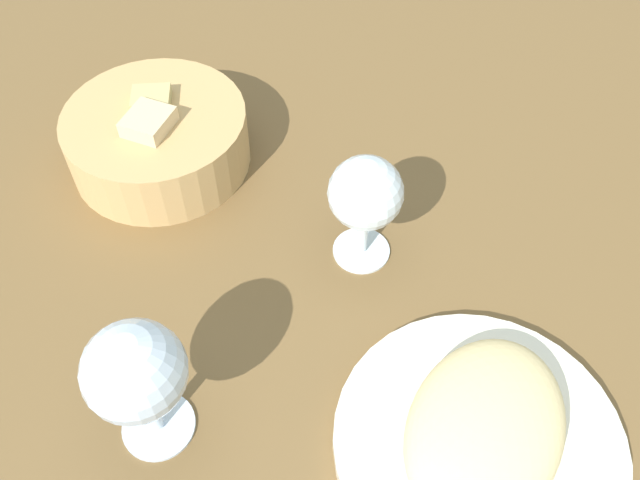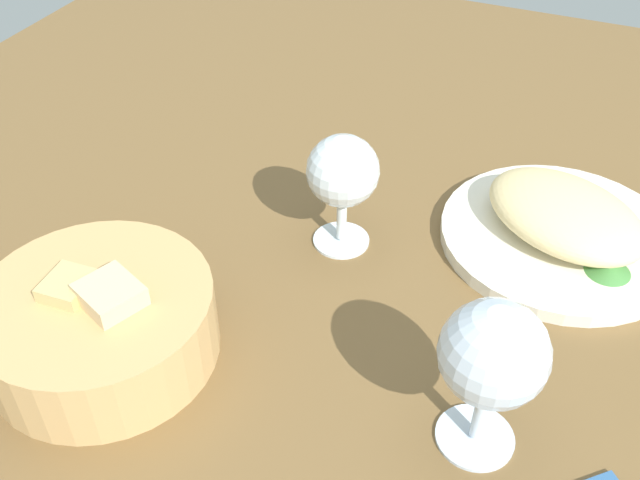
{
  "view_description": "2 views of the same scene",
  "coord_description": "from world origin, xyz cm",
  "px_view_note": "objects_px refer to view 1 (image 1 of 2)",
  "views": [
    {
      "loc": [
        -35.07,
        0.17,
        53.93
      ],
      "look_at": [
        4.21,
        -0.29,
        4.56
      ],
      "focal_mm": 38.49,
      "sensor_mm": 36.0,
      "label": 1
    },
    {
      "loc": [
        -13.99,
        48.05,
        47.52
      ],
      "look_at": [
        6.86,
        -0.37,
        3.23
      ],
      "focal_mm": 41.19,
      "sensor_mm": 36.0,
      "label": 2
    }
  ],
  "objects_px": {
    "plate": "(481,442)",
    "bread_basket": "(159,138)",
    "wine_glass_far": "(138,374)",
    "wine_glass_near": "(367,197)"
  },
  "relations": [
    {
      "from": "plate",
      "to": "bread_basket",
      "type": "xyz_separation_m",
      "value": [
        0.33,
        0.3,
        0.03
      ]
    },
    {
      "from": "wine_glass_far",
      "to": "plate",
      "type": "bearing_deg",
      "value": -94.28
    },
    {
      "from": "plate",
      "to": "wine_glass_far",
      "type": "distance_m",
      "value": 0.27
    },
    {
      "from": "bread_basket",
      "to": "wine_glass_far",
      "type": "height_order",
      "value": "wine_glass_far"
    },
    {
      "from": "plate",
      "to": "bread_basket",
      "type": "height_order",
      "value": "bread_basket"
    },
    {
      "from": "wine_glass_near",
      "to": "bread_basket",
      "type": "bearing_deg",
      "value": 58.69
    },
    {
      "from": "wine_glass_far",
      "to": "bread_basket",
      "type": "bearing_deg",
      "value": 6.81
    },
    {
      "from": "wine_glass_near",
      "to": "wine_glass_far",
      "type": "distance_m",
      "value": 0.25
    },
    {
      "from": "plate",
      "to": "wine_glass_far",
      "type": "bearing_deg",
      "value": 85.72
    },
    {
      "from": "plate",
      "to": "bread_basket",
      "type": "bearing_deg",
      "value": 42.04
    }
  ]
}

